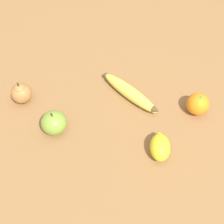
{
  "coord_description": "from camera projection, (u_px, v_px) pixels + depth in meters",
  "views": [
    {
      "loc": [
        0.26,
        0.45,
        0.8
      ],
      "look_at": [
        0.01,
        -0.02,
        0.03
      ],
      "focal_mm": 50.0,
      "sensor_mm": 36.0,
      "label": 1
    }
  ],
  "objects": [
    {
      "name": "ground_plane",
      "position": [
        118.0,
        119.0,
        0.95
      ],
      "size": [
        3.0,
        3.0,
        0.0
      ],
      "primitive_type": "plane",
      "color": "olive"
    },
    {
      "name": "banana",
      "position": [
        131.0,
        93.0,
        0.98
      ],
      "size": [
        0.11,
        0.23,
        0.04
      ],
      "rotation": [
        0.0,
        0.0,
        1.89
      ],
      "color": "#DBCC4C",
      "rests_on": "ground_plane"
    },
    {
      "name": "orange",
      "position": [
        198.0,
        104.0,
        0.94
      ],
      "size": [
        0.07,
        0.07,
        0.07
      ],
      "color": "orange",
      "rests_on": "ground_plane"
    },
    {
      "name": "pear",
      "position": [
        21.0,
        93.0,
        0.97
      ],
      "size": [
        0.06,
        0.06,
        0.08
      ],
      "color": "#B2753D",
      "rests_on": "ground_plane"
    },
    {
      "name": "lemon",
      "position": [
        160.0,
        147.0,
        0.87
      ],
      "size": [
        0.09,
        0.1,
        0.06
      ],
      "rotation": [
        0.0,
        0.0,
        4.2
      ],
      "color": "yellow",
      "rests_on": "ground_plane"
    },
    {
      "name": "apple",
      "position": [
        54.0,
        123.0,
        0.9
      ],
      "size": [
        0.08,
        0.08,
        0.08
      ],
      "color": "olive",
      "rests_on": "ground_plane"
    }
  ]
}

